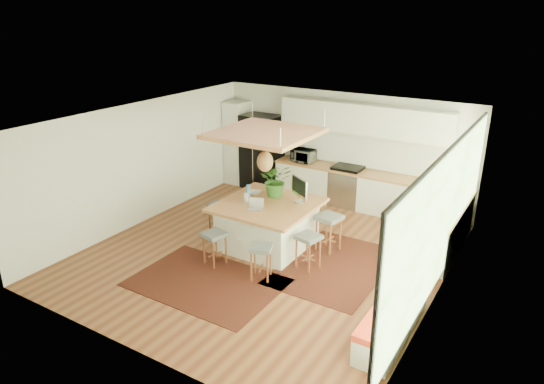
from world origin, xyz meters
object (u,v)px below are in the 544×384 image
Objects in this scene: fridge at (262,154)px; laptop at (255,203)px; island at (268,225)px; stool_left_side at (219,215)px; stool_right_back at (328,234)px; monitor at (299,190)px; island_plant at (276,184)px; stool_near_left at (215,247)px; stool_near_right at (261,261)px; stool_right_front at (308,251)px; microwave at (303,154)px.

fridge reaches higher than laptop.
island is 2.94× the size of stool_left_side.
monitor is (-0.63, -0.09, 0.83)m from stool_right_back.
island_plant reaches higher than laptop.
island_plant is (1.25, 0.35, 0.85)m from stool_left_side.
monitor reaches higher than stool_near_left.
stool_near_right is 0.85× the size of stool_right_back.
fridge is at bearing 124.39° from island.
stool_right_front reaches higher than stool_near_right.
monitor is at bearing -5.87° from island_plant.
stool_right_back is at bearing 8.82° from stool_left_side.
fridge is at bearing 142.05° from stool_right_back.
laptop is at bearing -19.79° from stool_left_side.
stool_right_back reaches higher than stool_left_side.
fridge reaches higher than stool_left_side.
island is at bearing 160.67° from stool_right_front.
stool_near_left is at bearing -89.75° from monitor.
stool_right_front is 1.30m from monitor.
island is (1.98, -2.89, -0.46)m from fridge.
microwave is at bearing 78.49° from stool_left_side.
stool_right_back reaches higher than stool_near_left.
monitor reaches higher than laptop.
monitor reaches higher than stool_right_back.
stool_near_left is at bearing -64.86° from fridge.
stool_left_side is 1.11× the size of microwave.
microwave is (0.57, 2.81, 0.76)m from stool_left_side.
stool_right_back is at bearing 89.85° from stool_right_front.
stool_near_left is at bearing -110.86° from island.
stool_right_back is (1.14, 0.46, -0.11)m from island.
stool_right_back is 1.08× the size of island_plant.
fridge is 3.99m from stool_right_back.
stool_right_back is at bearing -49.96° from microwave.
fridge reaches higher than microwave.
fridge is 3.80m from laptop.
island_plant reaches higher than stool_right_front.
microwave is at bearing 4.27° from fridge.
stool_near_left reaches higher than stool_near_right.
fridge is at bearing 110.70° from stool_near_left.
stool_left_side is 1.55m from island_plant.
laptop is (1.94, -3.27, 0.12)m from fridge.
fridge is 3.13m from island_plant.
island_plant is (-0.58, 0.06, 0.01)m from monitor.
monitor reaches higher than island.
stool_near_right is 2.27m from stool_left_side.
monitor reaches higher than stool_near_right.
stool_left_side is at bearing -72.18° from fridge.
laptop reaches higher than stool_near_left.
fridge is 3.07× the size of stool_near_right.
stool_right_front is at bearing -57.99° from microwave.
stool_near_right is at bearing -69.55° from microwave.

